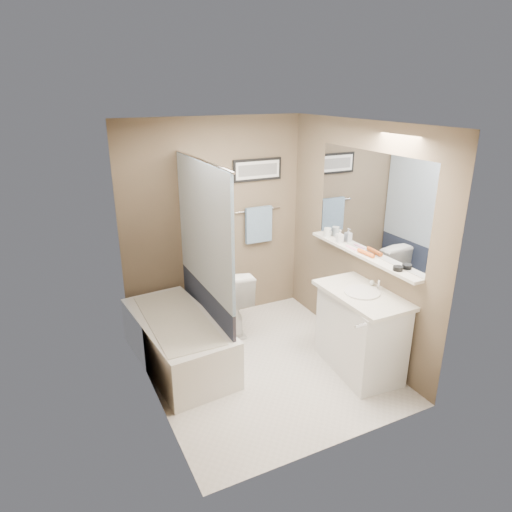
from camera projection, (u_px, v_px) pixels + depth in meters
name	position (u px, v px, depth m)	size (l,w,h in m)	color
ground	(262.00, 365.00, 4.69)	(2.50, 2.50, 0.00)	silver
ceiling	(264.00, 126.00, 3.86)	(2.20, 2.50, 0.04)	white
wall_back	(215.00, 223.00, 5.31)	(2.20, 0.04, 2.40)	brown
wall_front	(342.00, 310.00, 3.24)	(2.20, 0.04, 2.40)	brown
wall_left	(149.00, 276.00, 3.82)	(0.04, 2.50, 2.40)	brown
wall_right	(356.00, 240.00, 4.72)	(0.04, 2.50, 2.40)	brown
tile_surround	(136.00, 277.00, 4.31)	(0.02, 1.55, 2.00)	beige
curtain_rod	(201.00, 160.00, 4.23)	(0.02, 0.02, 1.55)	silver
curtain_upper	(204.00, 227.00, 4.46)	(0.03, 1.45, 1.28)	silver
curtain_lower	(207.00, 303.00, 4.74)	(0.03, 1.45, 0.36)	#252E45
mirror	(370.00, 203.00, 4.45)	(0.02, 1.60, 1.00)	silver
shelf	(361.00, 254.00, 4.61)	(0.12, 1.60, 0.03)	silver
towel_bar	(258.00, 210.00, 5.49)	(0.02, 0.02, 0.60)	silver
towel	(259.00, 225.00, 5.53)	(0.34, 0.05, 0.44)	#98BFDD
art_frame	(257.00, 170.00, 5.34)	(0.62, 0.03, 0.26)	black
art_mat	(258.00, 170.00, 5.32)	(0.56, 0.00, 0.20)	white
art_image	(258.00, 170.00, 5.32)	(0.50, 0.00, 0.13)	#595959
door	(399.00, 319.00, 3.52)	(0.80, 0.02, 2.00)	silver
door_handle	(361.00, 325.00, 3.43)	(0.02, 0.02, 0.10)	silver
bathtub	(178.00, 341.00, 4.66)	(0.70, 1.50, 0.50)	white
tub_rim	(176.00, 319.00, 4.57)	(0.56, 1.36, 0.02)	beige
toilet	(227.00, 298.00, 5.28)	(0.43, 0.76, 0.78)	white
vanity	(360.00, 333.00, 4.51)	(0.50, 0.90, 0.80)	silver
countertop	(363.00, 295.00, 4.36)	(0.54, 0.96, 0.04)	silver
sink_basin	(362.00, 292.00, 4.35)	(0.34, 0.34, 0.01)	silver
faucet_spout	(379.00, 284.00, 4.42)	(0.02, 0.02, 0.10)	silver
faucet_knob	(372.00, 283.00, 4.51)	(0.05, 0.05, 0.05)	silver
candle_bowl_near	(398.00, 268.00, 4.15)	(0.09, 0.09, 0.04)	black
hair_brush_front	(366.00, 253.00, 4.53)	(0.04, 0.04, 0.22)	orange
pink_comb	(351.00, 248.00, 4.74)	(0.03, 0.16, 0.01)	pink
glass_jar	(327.00, 232.00, 5.09)	(0.08, 0.08, 0.10)	silver
soap_bottle	(340.00, 236.00, 4.89)	(0.06, 0.07, 0.14)	#999999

